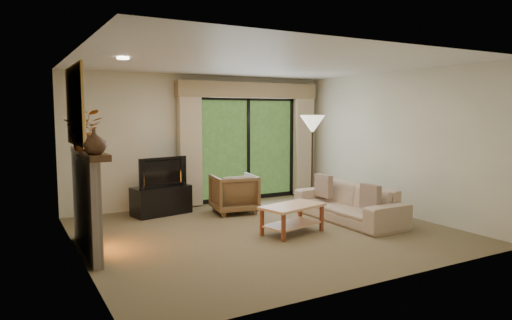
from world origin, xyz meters
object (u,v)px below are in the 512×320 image
sofa (348,203)px  media_console (161,200)px  coffee_table (292,219)px  armchair (234,193)px

sofa → media_console: bearing=-127.4°
sofa → coffee_table: 1.34m
sofa → coffee_table: (-1.31, -0.24, -0.08)m
armchair → media_console: bearing=-13.8°
armchair → coffee_table: bearing=102.8°
media_console → coffee_table: bearing=-70.7°
media_console → sofa: (2.67, -2.04, 0.05)m
armchair → sofa: size_ratio=0.38×
coffee_table → media_console: bearing=106.7°
media_console → armchair: (1.23, -0.51, 0.10)m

